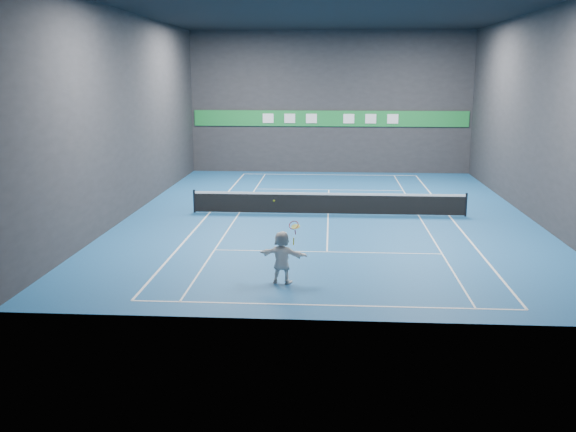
# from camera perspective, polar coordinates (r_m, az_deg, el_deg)

# --- Properties ---
(ground) EXTENTS (26.00, 26.00, 0.00)m
(ground) POSITION_cam_1_polar(r_m,az_deg,el_deg) (29.45, 3.59, 0.15)
(ground) COLOR #185089
(ground) RESTS_ON ground
(ceiling) EXTENTS (26.00, 26.00, 0.00)m
(ceiling) POSITION_cam_1_polar(r_m,az_deg,el_deg) (28.90, 3.84, 17.86)
(ceiling) COLOR black
(ceiling) RESTS_ON ground
(wall_back) EXTENTS (18.00, 0.10, 9.00)m
(wall_back) POSITION_cam_1_polar(r_m,az_deg,el_deg) (41.81, 3.78, 10.02)
(wall_back) COLOR #27272A
(wall_back) RESTS_ON ground
(wall_front) EXTENTS (18.00, 0.10, 9.00)m
(wall_front) POSITION_cam_1_polar(r_m,az_deg,el_deg) (15.87, 3.52, 6.04)
(wall_front) COLOR #27272A
(wall_front) RESTS_ON ground
(wall_left) EXTENTS (0.10, 26.00, 9.00)m
(wall_left) POSITION_cam_1_polar(r_m,az_deg,el_deg) (30.22, -13.82, 8.76)
(wall_left) COLOR #27272A
(wall_left) RESTS_ON ground
(wall_right) EXTENTS (0.10, 26.00, 9.00)m
(wall_right) POSITION_cam_1_polar(r_m,az_deg,el_deg) (30.17, 21.25, 8.27)
(wall_right) COLOR #27272A
(wall_right) RESTS_ON ground
(baseline_near) EXTENTS (10.98, 0.08, 0.01)m
(baseline_near) POSITION_cam_1_polar(r_m,az_deg,el_deg) (18.01, 3.36, -7.92)
(baseline_near) COLOR white
(baseline_near) RESTS_ON ground
(baseline_far) EXTENTS (10.98, 0.08, 0.01)m
(baseline_far) POSITION_cam_1_polar(r_m,az_deg,el_deg) (41.14, 3.69, 3.68)
(baseline_far) COLOR white
(baseline_far) RESTS_ON ground
(sideline_doubles_left) EXTENTS (0.08, 23.78, 0.01)m
(sideline_doubles_left) POSITION_cam_1_polar(r_m,az_deg,el_deg) (29.97, -6.97, 0.31)
(sideline_doubles_left) COLOR white
(sideline_doubles_left) RESTS_ON ground
(sideline_doubles_right) EXTENTS (0.08, 23.78, 0.01)m
(sideline_doubles_right) POSITION_cam_1_polar(r_m,az_deg,el_deg) (29.94, 14.15, 0.00)
(sideline_doubles_right) COLOR white
(sideline_doubles_right) RESTS_ON ground
(sideline_singles_left) EXTENTS (0.06, 23.78, 0.01)m
(sideline_singles_left) POSITION_cam_1_polar(r_m,az_deg,el_deg) (29.74, -4.36, 0.27)
(sideline_singles_left) COLOR white
(sideline_singles_left) RESTS_ON ground
(sideline_singles_right) EXTENTS (0.06, 23.78, 0.01)m
(sideline_singles_right) POSITION_cam_1_polar(r_m,az_deg,el_deg) (29.72, 11.54, 0.04)
(sideline_singles_right) COLOR white
(sideline_singles_right) RESTS_ON ground
(service_line_near) EXTENTS (8.23, 0.06, 0.01)m
(service_line_near) POSITION_cam_1_polar(r_m,az_deg,el_deg) (23.23, 3.49, -3.20)
(service_line_near) COLOR white
(service_line_near) RESTS_ON ground
(service_line_far) EXTENTS (8.23, 0.06, 0.01)m
(service_line_far) POSITION_cam_1_polar(r_m,az_deg,el_deg) (35.72, 3.65, 2.34)
(service_line_far) COLOR white
(service_line_far) RESTS_ON ground
(center_service_line) EXTENTS (0.06, 12.80, 0.01)m
(center_service_line) POSITION_cam_1_polar(r_m,az_deg,el_deg) (29.44, 3.59, 0.16)
(center_service_line) COLOR white
(center_service_line) RESTS_ON ground
(player) EXTENTS (1.59, 0.80, 1.64)m
(player) POSITION_cam_1_polar(r_m,az_deg,el_deg) (19.60, -0.54, -3.67)
(player) COLOR white
(player) RESTS_ON ground
(tennis_ball) EXTENTS (0.06, 0.06, 0.06)m
(tennis_ball) POSITION_cam_1_polar(r_m,az_deg,el_deg) (19.45, -1.26, 1.36)
(tennis_ball) COLOR #B5CE22
(tennis_ball) RESTS_ON player
(tennis_net) EXTENTS (12.50, 0.10, 1.07)m
(tennis_net) POSITION_cam_1_polar(r_m,az_deg,el_deg) (29.34, 3.60, 1.18)
(tennis_net) COLOR black
(tennis_net) RESTS_ON ground
(sponsor_banner) EXTENTS (17.64, 0.11, 1.00)m
(sponsor_banner) POSITION_cam_1_polar(r_m,az_deg,el_deg) (41.80, 3.76, 8.64)
(sponsor_banner) COLOR #1B7E34
(sponsor_banner) RESTS_ON wall_back
(tennis_racket) EXTENTS (0.46, 0.36, 0.80)m
(tennis_racket) POSITION_cam_1_polar(r_m,az_deg,el_deg) (19.38, 0.54, -1.02)
(tennis_racket) COLOR red
(tennis_racket) RESTS_ON player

